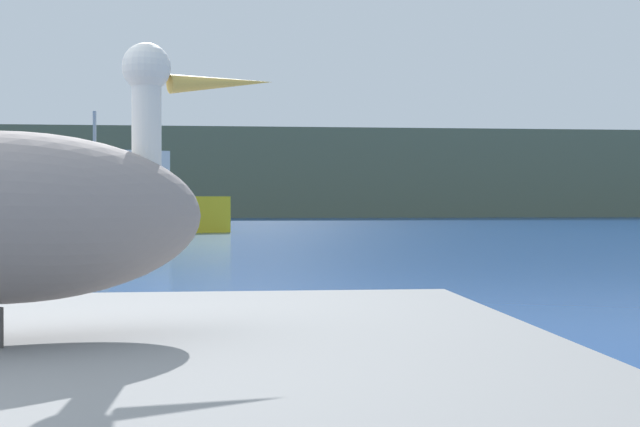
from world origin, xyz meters
name	(u,v)px	position (x,y,z in m)	size (l,w,h in m)	color
hillside_backdrop	(208,175)	(0.00, 63.28, 3.17)	(140.00, 11.96, 6.35)	#5B664C
pelican	(17,214)	(1.21, -0.04, 1.07)	(1.37, 0.91, 0.88)	gray
fishing_boat_yellow	(142,204)	(-1.39, 28.58, 1.04)	(6.11, 3.85, 4.26)	yellow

